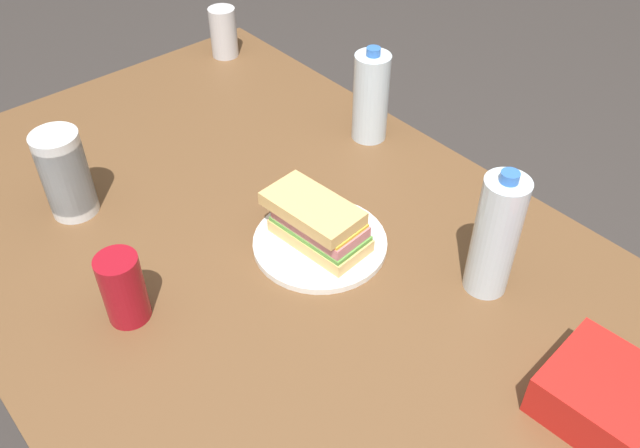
# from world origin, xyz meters

# --- Properties ---
(dining_table) EXTENTS (1.69, 0.94, 0.74)m
(dining_table) POSITION_xyz_m (0.00, 0.00, 0.66)
(dining_table) COLOR brown
(dining_table) RESTS_ON ground_plane
(paper_plate) EXTENTS (0.23, 0.23, 0.01)m
(paper_plate) POSITION_xyz_m (0.05, -0.07, 0.75)
(paper_plate) COLOR white
(paper_plate) RESTS_ON dining_table
(sandwich) EXTENTS (0.19, 0.11, 0.08)m
(sandwich) POSITION_xyz_m (0.06, -0.07, 0.80)
(sandwich) COLOR #DBB26B
(sandwich) RESTS_ON paper_plate
(soda_can_red) EXTENTS (0.07, 0.07, 0.12)m
(soda_can_red) POSITION_xyz_m (0.13, 0.26, 0.81)
(soda_can_red) COLOR maroon
(soda_can_red) RESTS_ON dining_table
(chip_bag) EXTENTS (0.24, 0.17, 0.07)m
(chip_bag) POSITION_xyz_m (-0.49, -0.15, 0.78)
(chip_bag) COLOR red
(chip_bag) RESTS_ON dining_table
(water_bottle_tall) EXTENTS (0.07, 0.07, 0.20)m
(water_bottle_tall) POSITION_xyz_m (0.24, -0.37, 0.84)
(water_bottle_tall) COLOR silver
(water_bottle_tall) RESTS_ON dining_table
(plastic_cup_stack) EXTENTS (0.08, 0.08, 0.17)m
(plastic_cup_stack) POSITION_xyz_m (0.42, 0.21, 0.83)
(plastic_cup_stack) COLOR silver
(plastic_cup_stack) RESTS_ON dining_table
(water_bottle_spare) EXTENTS (0.07, 0.07, 0.23)m
(water_bottle_spare) POSITION_xyz_m (-0.19, -0.22, 0.85)
(water_bottle_spare) COLOR silver
(water_bottle_spare) RESTS_ON dining_table
(soda_can_silver) EXTENTS (0.07, 0.07, 0.12)m
(soda_can_silver) POSITION_xyz_m (0.74, -0.35, 0.81)
(soda_can_silver) COLOR silver
(soda_can_silver) RESTS_ON dining_table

